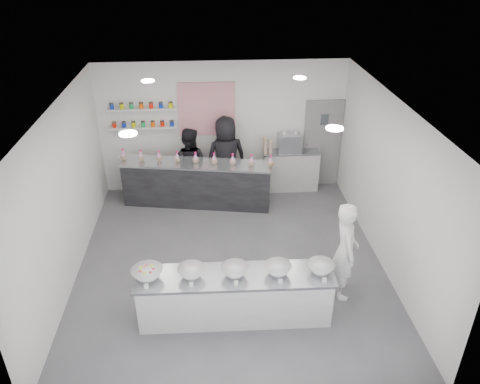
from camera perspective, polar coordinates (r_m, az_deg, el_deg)
name	(u,v)px	position (r m, az deg, el deg)	size (l,w,h in m)	color
floor	(231,263)	(8.73, -1.13, -8.59)	(6.00, 6.00, 0.00)	#515156
ceiling	(229,106)	(7.31, -1.35, 10.44)	(6.00, 6.00, 0.00)	white
back_wall	(223,128)	(10.64, -2.09, 7.84)	(5.50, 5.50, 0.00)	white
left_wall	(64,197)	(8.27, -20.63, -0.59)	(6.00, 6.00, 0.00)	white
right_wall	(389,186)	(8.48, 17.66, 0.71)	(6.00, 6.00, 0.00)	white
back_door	(322,144)	(11.09, 9.98, 5.80)	(0.88, 0.04, 2.10)	gray
pattern_panel	(207,109)	(10.46, -4.08, 10.03)	(1.25, 0.03, 1.20)	#E74162
jar_shelf_lower	(144,127)	(10.60, -11.66, 7.75)	(1.45, 0.22, 0.04)	silver
jar_shelf_upper	(142,109)	(10.46, -11.89, 9.90)	(1.45, 0.22, 0.04)	silver
preserve_jars	(142,115)	(10.49, -11.83, 9.14)	(1.45, 0.10, 0.56)	red
downlight_0	(128,134)	(6.46, -13.48, 6.93)	(0.24, 0.24, 0.02)	white
downlight_1	(335,128)	(6.60, 11.45, 7.63)	(0.24, 0.24, 0.02)	white
downlight_2	(148,81)	(8.91, -11.18, 13.16)	(0.24, 0.24, 0.02)	white
downlight_3	(300,78)	(9.01, 7.30, 13.64)	(0.24, 0.24, 0.02)	white
prep_counter	(235,296)	(7.40, -0.62, -12.59)	(3.01, 0.68, 0.82)	#B6B6B0
back_bar	(197,184)	(10.33, -5.28, 1.01)	(3.26, 0.60, 1.01)	black
sneeze_guard	(193,163)	(9.80, -5.74, 3.56)	(3.21, 0.01, 0.28)	white
espresso_ledge	(290,170)	(11.00, 6.15, 2.65)	(1.30, 0.41, 0.97)	#B6B6B0
espresso_machine	(289,143)	(10.71, 6.04, 5.93)	(0.53, 0.37, 0.40)	#93969E
cup_stacks	(268,145)	(10.65, 3.40, 5.74)	(0.24, 0.24, 0.35)	#C8AE8C
prep_bowls	(235,271)	(7.08, -0.64, -9.59)	(3.01, 0.51, 0.17)	white
label_cards	(238,297)	(6.71, -0.27, -12.70)	(2.66, 0.04, 0.07)	white
cookie_bags	(196,158)	(10.06, -5.44, 4.20)	(3.34, 0.14, 0.26)	#F491CA
woman_prep	(345,251)	(7.74, 12.69, -7.02)	(0.63, 0.41, 1.72)	white
staff_left	(189,165)	(10.41, -6.20, 3.33)	(0.83, 0.65, 1.71)	black
staff_right	(226,157)	(10.48, -1.71, 4.23)	(0.92, 0.60, 1.89)	black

